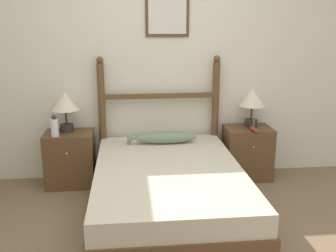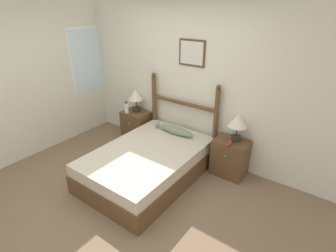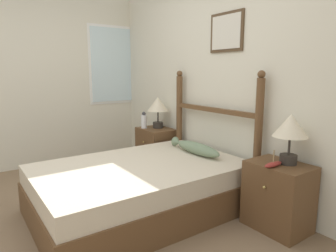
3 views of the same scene
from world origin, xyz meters
name	(u,v)px [view 3 (image 3 of 3)]	position (x,y,z in m)	size (l,w,h in m)	color
ground_plane	(75,229)	(0.00, 0.00, 0.00)	(16.00, 16.00, 0.00)	#7A6047
wall_back	(221,80)	(0.00, 1.73, 1.28)	(6.40, 0.08, 2.55)	beige
wall_left	(22,78)	(-2.13, 0.03, 1.28)	(0.08, 6.40, 2.55)	beige
bed	(140,188)	(0.01, 0.66, 0.24)	(1.34, 1.99, 0.48)	brown
headboard	(213,128)	(0.01, 1.62, 0.73)	(1.34, 0.08, 1.38)	brown
nightstand_left	(156,149)	(-0.98, 1.48, 0.30)	(0.51, 0.40, 0.59)	brown
nightstand_right	(278,196)	(0.99, 1.48, 0.30)	(0.51, 0.40, 0.59)	brown
table_lamp_left	(158,106)	(-1.00, 1.53, 0.90)	(0.29, 0.29, 0.43)	#2D2823
table_lamp_right	(291,129)	(1.03, 1.53, 0.90)	(0.29, 0.29, 0.43)	#2D2823
bottle	(144,121)	(-1.09, 1.36, 0.69)	(0.08, 0.08, 0.23)	white
model_boat	(273,164)	(1.01, 1.36, 0.61)	(0.06, 0.21, 0.14)	maroon
fish_pillow	(196,148)	(0.03, 1.35, 0.54)	(0.74, 0.15, 0.13)	gray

